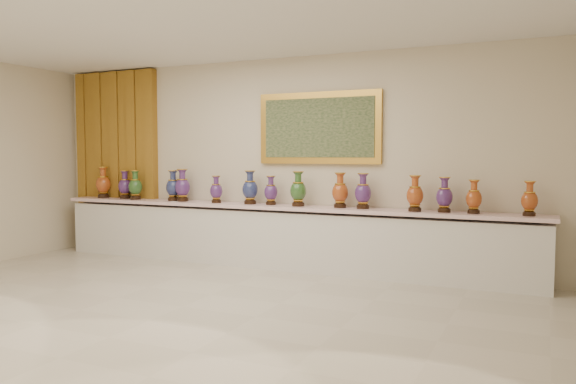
# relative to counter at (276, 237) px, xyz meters

# --- Properties ---
(ground) EXTENTS (8.00, 8.00, 0.00)m
(ground) POSITION_rel_counter_xyz_m (0.00, -2.27, -0.44)
(ground) COLOR beige
(ground) RESTS_ON ground
(room) EXTENTS (8.00, 8.00, 8.00)m
(room) POSITION_rel_counter_xyz_m (-2.45, 0.17, 1.14)
(room) COLOR beige
(room) RESTS_ON ground
(counter) EXTENTS (7.28, 0.48, 0.90)m
(counter) POSITION_rel_counter_xyz_m (0.00, 0.00, 0.00)
(counter) COLOR white
(counter) RESTS_ON ground
(vase_0) EXTENTS (0.31, 0.31, 0.51)m
(vase_0) POSITION_rel_counter_xyz_m (-3.18, 0.00, 0.69)
(vase_0) COLOR black
(vase_0) RESTS_ON counter
(vase_1) EXTENTS (0.23, 0.23, 0.46)m
(vase_1) POSITION_rel_counter_xyz_m (-2.73, 0.02, 0.67)
(vase_1) COLOR black
(vase_1) RESTS_ON counter
(vase_2) EXTENTS (0.28, 0.28, 0.47)m
(vase_2) POSITION_rel_counter_xyz_m (-2.45, -0.06, 0.67)
(vase_2) COLOR black
(vase_2) RESTS_ON counter
(vase_3) EXTENTS (0.26, 0.26, 0.47)m
(vase_3) POSITION_rel_counter_xyz_m (-1.76, -0.01, 0.68)
(vase_3) COLOR black
(vase_3) RESTS_ON counter
(vase_4) EXTENTS (0.26, 0.26, 0.50)m
(vase_4) POSITION_rel_counter_xyz_m (-1.57, -0.03, 0.69)
(vase_4) COLOR black
(vase_4) RESTS_ON counter
(vase_5) EXTENTS (0.22, 0.22, 0.40)m
(vase_5) POSITION_rel_counter_xyz_m (-0.96, -0.03, 0.64)
(vase_5) COLOR black
(vase_5) RESTS_ON counter
(vase_6) EXTENTS (0.26, 0.26, 0.49)m
(vase_6) POSITION_rel_counter_xyz_m (-0.40, -0.01, 0.68)
(vase_6) COLOR black
(vase_6) RESTS_ON counter
(vase_7) EXTENTS (0.24, 0.24, 0.41)m
(vase_7) POSITION_rel_counter_xyz_m (-0.08, 0.01, 0.65)
(vase_7) COLOR black
(vase_7) RESTS_ON counter
(vase_8) EXTENTS (0.25, 0.25, 0.49)m
(vase_8) POSITION_rel_counter_xyz_m (0.37, -0.04, 0.68)
(vase_8) COLOR black
(vase_8) RESTS_ON counter
(vase_9) EXTENTS (0.28, 0.28, 0.48)m
(vase_9) POSITION_rel_counter_xyz_m (0.96, 0.01, 0.68)
(vase_9) COLOR black
(vase_9) RESTS_ON counter
(vase_10) EXTENTS (0.25, 0.25, 0.47)m
(vase_10) POSITION_rel_counter_xyz_m (1.29, 0.00, 0.67)
(vase_10) COLOR black
(vase_10) RESTS_ON counter
(vase_11) EXTENTS (0.23, 0.23, 0.46)m
(vase_11) POSITION_rel_counter_xyz_m (1.98, -0.05, 0.67)
(vase_11) COLOR black
(vase_11) RESTS_ON counter
(vase_12) EXTENTS (0.27, 0.27, 0.44)m
(vase_12) POSITION_rel_counter_xyz_m (2.34, -0.01, 0.66)
(vase_12) COLOR black
(vase_12) RESTS_ON counter
(vase_13) EXTENTS (0.25, 0.25, 0.41)m
(vase_13) POSITION_rel_counter_xyz_m (2.69, -0.02, 0.65)
(vase_13) COLOR black
(vase_13) RESTS_ON counter
(vase_14) EXTENTS (0.20, 0.20, 0.41)m
(vase_14) POSITION_rel_counter_xyz_m (3.31, -0.02, 0.65)
(vase_14) COLOR black
(vase_14) RESTS_ON counter
(label_card) EXTENTS (0.10, 0.06, 0.00)m
(label_card) POSITION_rel_counter_xyz_m (-1.64, -0.14, 0.47)
(label_card) COLOR white
(label_card) RESTS_ON counter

